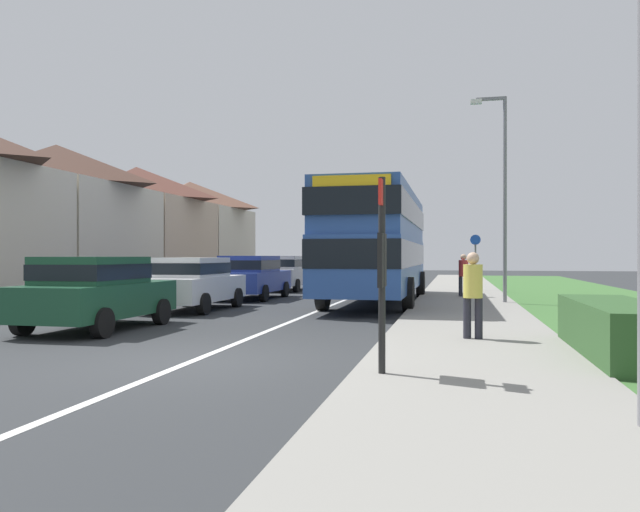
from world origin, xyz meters
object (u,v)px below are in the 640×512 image
at_px(parked_car_silver, 285,272).
at_px(parked_car_dark_green, 95,290).
at_px(parked_car_white, 193,281).
at_px(cycle_route_sign, 475,260).
at_px(pedestrian_walking_away, 463,273).
at_px(parked_car_blue, 251,275).
at_px(double_decker_bus, 378,240).
at_px(bus_stop_sign, 382,261).
at_px(pedestrian_at_stop, 473,291).
at_px(street_lamp_mid, 501,184).

bearing_deg(parked_car_silver, parked_car_dark_green, -89.86).
distance_m(parked_car_white, cycle_route_sign, 13.46).
bearing_deg(parked_car_white, parked_car_silver, 90.66).
xyz_separation_m(parked_car_dark_green, cycle_route_sign, (8.44, 15.40, 0.55)).
bearing_deg(pedestrian_walking_away, parked_car_blue, -169.78).
xyz_separation_m(double_decker_bus, cycle_route_sign, (3.41, 6.69, -0.72)).
bearing_deg(parked_car_dark_green, parked_car_blue, 88.87).
bearing_deg(parked_car_dark_green, parked_car_silver, 90.14).
bearing_deg(cycle_route_sign, parked_car_dark_green, -118.74).
bearing_deg(bus_stop_sign, parked_car_white, 126.40).
xyz_separation_m(parked_car_silver, pedestrian_walking_away, (7.92, -4.09, 0.09)).
xyz_separation_m(pedestrian_at_stop, street_lamp_mid, (1.13, 9.09, 2.92)).
bearing_deg(pedestrian_walking_away, pedestrian_at_stop, -89.91).
distance_m(double_decker_bus, cycle_route_sign, 7.54).
bearing_deg(parked_car_blue, pedestrian_at_stop, -53.06).
relative_size(double_decker_bus, parked_car_blue, 2.53).
relative_size(parked_car_dark_green, parked_car_blue, 0.92).
bearing_deg(pedestrian_at_stop, pedestrian_walking_away, 90.09).
height_order(parked_car_dark_green, pedestrian_at_stop, pedestrian_at_stop).
relative_size(parked_car_silver, cycle_route_sign, 1.62).
xyz_separation_m(parked_car_white, pedestrian_at_stop, (7.82, -5.39, 0.11)).
distance_m(parked_car_dark_green, cycle_route_sign, 17.57).
bearing_deg(cycle_route_sign, double_decker_bus, -117.02).
bearing_deg(pedestrian_at_stop, bus_stop_sign, -108.82).
bearing_deg(cycle_route_sign, parked_car_silver, -178.66).
distance_m(double_decker_bus, pedestrian_at_stop, 9.74).
distance_m(pedestrian_walking_away, bus_stop_sign, 15.26).
relative_size(parked_car_dark_green, street_lamp_mid, 0.59).
height_order(cycle_route_sign, street_lamp_mid, street_lamp_mid).
xyz_separation_m(parked_car_dark_green, street_lamp_mid, (9.03, 8.56, 3.02)).
relative_size(parked_car_silver, street_lamp_mid, 0.61).
distance_m(bus_stop_sign, cycle_route_sign, 19.57).
relative_size(parked_car_white, pedestrian_at_stop, 2.48).
bearing_deg(parked_car_dark_green, pedestrian_at_stop, -3.85).
bearing_deg(parked_car_silver, parked_car_blue, -87.60).
distance_m(parked_car_white, pedestrian_walking_away, 9.99).
relative_size(parked_car_blue, bus_stop_sign, 1.65).
bearing_deg(bus_stop_sign, pedestrian_at_stop, 71.18).
height_order(pedestrian_walking_away, cycle_route_sign, cycle_route_sign).
bearing_deg(double_decker_bus, parked_car_blue, 168.18).
relative_size(double_decker_bus, pedestrian_at_stop, 6.49).
relative_size(parked_car_blue, pedestrian_walking_away, 2.57).
height_order(pedestrian_at_stop, pedestrian_walking_away, same).
relative_size(parked_car_white, street_lamp_mid, 0.62).
distance_m(double_decker_bus, parked_car_silver, 8.33).
height_order(pedestrian_walking_away, street_lamp_mid, street_lamp_mid).
bearing_deg(parked_car_dark_green, street_lamp_mid, 43.46).
bearing_deg(street_lamp_mid, parked_car_dark_green, -136.54).
xyz_separation_m(parked_car_silver, pedestrian_at_stop, (7.94, -15.73, 0.09)).
distance_m(pedestrian_walking_away, street_lamp_mid, 4.04).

